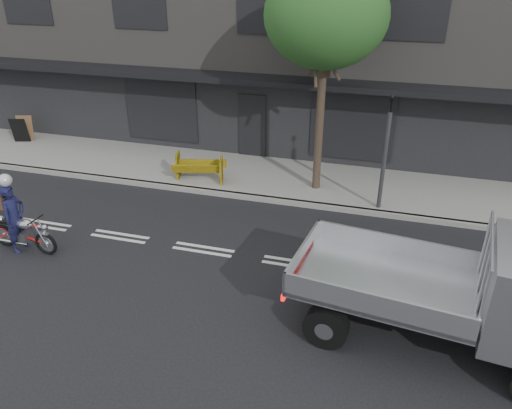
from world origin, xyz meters
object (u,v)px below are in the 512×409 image
at_px(street_tree, 326,16).
at_px(motorcycle, 23,232).
at_px(construction_barrier, 197,170).
at_px(traffic_light_pole, 384,159).
at_px(sandwich_board, 20,130).
at_px(rider, 15,218).

distance_m(street_tree, motorcycle, 9.77).
bearing_deg(construction_barrier, traffic_light_pole, -1.49).
relative_size(street_tree, sandwich_board, 6.94).
xyz_separation_m(street_tree, sandwich_board, (-11.74, 0.95, -4.64)).
bearing_deg(traffic_light_pole, street_tree, 156.97).
bearing_deg(sandwich_board, construction_barrier, -27.53).
relative_size(traffic_light_pole, rider, 1.95).
bearing_deg(motorcycle, sandwich_board, 131.58).
xyz_separation_m(rider, construction_barrier, (2.98, 4.73, -0.30)).
height_order(traffic_light_pole, construction_barrier, traffic_light_pole).
height_order(street_tree, sandwich_board, street_tree).
xyz_separation_m(street_tree, motorcycle, (-6.58, -5.43, -4.77)).
distance_m(street_tree, sandwich_board, 12.66).
bearing_deg(traffic_light_pole, rider, -152.33).
height_order(motorcycle, rider, rider).
bearing_deg(construction_barrier, motorcycle, -120.90).
xyz_separation_m(motorcycle, construction_barrier, (2.83, 4.73, 0.09)).
bearing_deg(street_tree, motorcycle, -140.48).
relative_size(rider, sandwich_board, 1.85).
bearing_deg(rider, sandwich_board, 40.75).
xyz_separation_m(motorcycle, rider, (-0.15, 0.00, 0.39)).
relative_size(street_tree, traffic_light_pole, 1.93).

